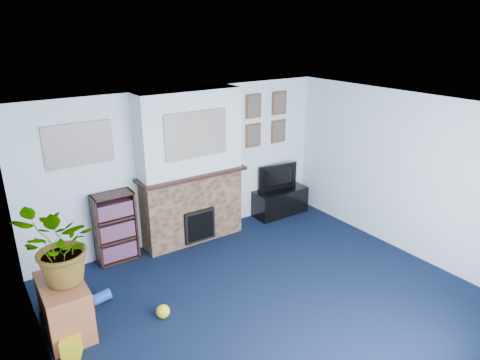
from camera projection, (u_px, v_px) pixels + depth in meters
floor at (272, 302)px, 5.36m from camera, size 5.00×4.50×0.01m
ceiling at (277, 113)px, 4.53m from camera, size 5.00×4.50×0.01m
wall_back at (185, 165)px, 6.70m from camera, size 5.00×0.04×2.40m
wall_front at (461, 321)px, 3.20m from camera, size 5.00×0.04×2.40m
wall_left at (43, 285)px, 3.63m from camera, size 0.04×4.50×2.40m
wall_right at (408, 175)px, 6.26m from camera, size 0.04×4.50×2.40m
chimney_breast at (191, 170)px, 6.54m from camera, size 1.72×0.50×2.40m
collage_main at (196, 135)px, 6.17m from camera, size 1.00×0.03×0.68m
collage_left at (79, 145)px, 5.67m from camera, size 0.90×0.03×0.58m
portrait_tl at (253, 106)px, 7.09m from camera, size 0.30×0.03×0.40m
portrait_tr at (279, 103)px, 7.38m from camera, size 0.30×0.03×0.40m
portrait_bl at (253, 136)px, 7.26m from camera, size 0.30×0.03×0.40m
portrait_br at (278, 131)px, 7.55m from camera, size 0.30×0.03×0.40m
tv_stand at (280, 202)px, 7.80m from camera, size 1.00×0.42×0.47m
television at (280, 178)px, 7.65m from camera, size 0.78×0.20×0.45m
bookshelf at (115, 229)px, 6.18m from camera, size 0.58×0.28×1.05m
sideboard at (64, 304)px, 4.76m from camera, size 0.45×0.81×0.63m
potted_plant at (61, 248)px, 4.49m from camera, size 1.01×1.05×0.89m
mantel_clock at (186, 170)px, 6.44m from camera, size 0.11×0.06×0.15m
mantel_candle at (205, 165)px, 6.61m from camera, size 0.05×0.05×0.15m
mantel_teddy at (155, 176)px, 6.17m from camera, size 0.14×0.14×0.14m
mantel_can at (229, 161)px, 6.85m from camera, size 0.06×0.06×0.13m
green_crate at (59, 317)px, 4.88m from camera, size 0.38×0.33×0.26m
toy_ball at (163, 311)px, 5.06m from camera, size 0.16×0.16×0.16m
toy_block at (71, 347)px, 4.47m from camera, size 0.25×0.25×0.23m
toy_tube at (99, 298)px, 5.33m from camera, size 0.30×0.13×0.17m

